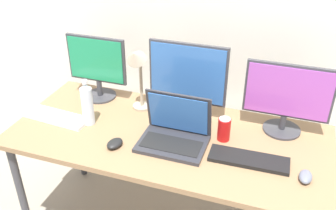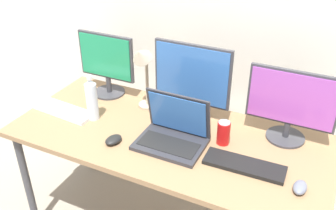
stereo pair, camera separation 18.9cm
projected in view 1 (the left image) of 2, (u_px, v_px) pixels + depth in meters
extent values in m
cube|color=silver|center=(201.00, 1.00, 2.18)|extent=(7.00, 0.08, 2.60)
cylinder|color=#424247|center=(21.00, 194.00, 2.14)|extent=(0.04, 0.04, 0.71)
cylinder|color=#424247|center=(79.00, 134.00, 2.65)|extent=(0.04, 0.04, 0.71)
cylinder|color=#424247|center=(310.00, 184.00, 2.21)|extent=(0.04, 0.04, 0.71)
cube|color=#93704C|center=(168.00, 137.00, 1.99)|extent=(1.68, 0.75, 0.03)
cylinder|color=#38383D|center=(100.00, 96.00, 2.33)|extent=(0.20, 0.20, 0.01)
cylinder|color=#38383D|center=(100.00, 88.00, 2.31)|extent=(0.03, 0.03, 0.10)
cube|color=#38383D|center=(97.00, 59.00, 2.21)|extent=(0.37, 0.02, 0.28)
cube|color=#1E8C59|center=(95.00, 60.00, 2.20)|extent=(0.35, 0.01, 0.26)
cylinder|color=#38383D|center=(187.00, 113.00, 2.15)|extent=(0.21, 0.21, 0.01)
cylinder|color=#38383D|center=(187.00, 106.00, 2.13)|extent=(0.03, 0.03, 0.08)
cube|color=#38383D|center=(188.00, 73.00, 2.02)|extent=(0.44, 0.02, 0.34)
cube|color=#3366B2|center=(187.00, 74.00, 2.01)|extent=(0.41, 0.01, 0.32)
cylinder|color=#38383D|center=(281.00, 129.00, 2.01)|extent=(0.20, 0.20, 0.01)
cylinder|color=#38383D|center=(283.00, 122.00, 1.99)|extent=(0.03, 0.03, 0.08)
cube|color=#38383D|center=(288.00, 91.00, 1.89)|extent=(0.44, 0.02, 0.29)
cube|color=#A54CB2|center=(288.00, 92.00, 1.88)|extent=(0.42, 0.01, 0.27)
cube|color=#2D2D33|center=(172.00, 144.00, 1.89)|extent=(0.34, 0.24, 0.02)
cube|color=black|center=(171.00, 144.00, 1.87)|extent=(0.30, 0.13, 0.00)
cube|color=#2D2D33|center=(179.00, 113.00, 1.90)|extent=(0.34, 0.06, 0.24)
cube|color=#3366B2|center=(178.00, 114.00, 1.90)|extent=(0.31, 0.04, 0.21)
cube|color=white|center=(56.00, 117.00, 2.11)|extent=(0.40, 0.15, 0.02)
cube|color=black|center=(249.00, 159.00, 1.78)|extent=(0.38, 0.13, 0.02)
ellipsoid|color=black|center=(115.00, 143.00, 1.88)|extent=(0.09, 0.11, 0.03)
ellipsoid|color=slate|center=(306.00, 177.00, 1.66)|extent=(0.06, 0.10, 0.04)
cylinder|color=silver|center=(88.00, 106.00, 2.02)|extent=(0.06, 0.06, 0.22)
cone|color=silver|center=(85.00, 86.00, 1.96)|extent=(0.06, 0.06, 0.03)
cylinder|color=white|center=(84.00, 82.00, 1.95)|extent=(0.03, 0.03, 0.02)
cylinder|color=red|center=(224.00, 129.00, 1.91)|extent=(0.07, 0.07, 0.12)
cylinder|color=silver|center=(225.00, 119.00, 1.88)|extent=(0.06, 0.06, 0.00)
cylinder|color=tan|center=(142.00, 106.00, 2.22)|extent=(0.11, 0.11, 0.01)
cylinder|color=tan|center=(141.00, 82.00, 2.14)|extent=(0.02, 0.02, 0.31)
cone|color=tan|center=(136.00, 56.00, 2.00)|extent=(0.11, 0.12, 0.11)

